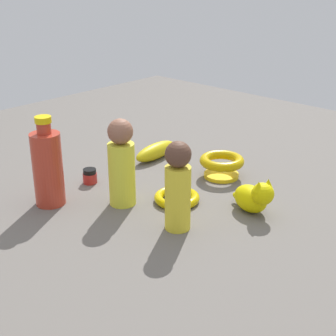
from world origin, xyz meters
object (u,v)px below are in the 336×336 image
at_px(banana, 156,151).
at_px(person_figure_child, 121,164).
at_px(bottle_tall, 48,167).
at_px(nail_polish_jar, 90,176).
at_px(cat_figurine, 254,197).
at_px(bangle, 177,197).
at_px(bowl, 222,164).
at_px(person_figure_adult, 178,186).

relative_size(banana, person_figure_child, 0.78).
relative_size(bottle_tall, nail_polish_jar, 5.61).
relative_size(cat_figurine, banana, 0.76).
height_order(cat_figurine, bangle, cat_figurine).
height_order(banana, bangle, banana).
bearing_deg(bangle, banana, 144.45).
xyz_separation_m(banana, bangle, (0.23, -0.17, -0.01)).
height_order(banana, person_figure_child, person_figure_child).
relative_size(banana, bowl, 1.39).
distance_m(person_figure_adult, bangle, 0.16).
distance_m(cat_figurine, bowl, 0.21).
height_order(nail_polish_jar, cat_figurine, cat_figurine).
bearing_deg(person_figure_child, banana, 119.10).
bearing_deg(nail_polish_jar, person_figure_child, -8.70).
distance_m(bottle_tall, banana, 0.39).
bearing_deg(banana, nail_polish_jar, -5.20).
relative_size(nail_polish_jar, bangle, 0.35).
bearing_deg(nail_polish_jar, person_figure_adult, -4.04).
height_order(bottle_tall, bowl, bottle_tall).
xyz_separation_m(bottle_tall, banana, (-0.02, 0.38, -0.07)).
bearing_deg(banana, bangle, 50.32).
height_order(bottle_tall, banana, bottle_tall).
bearing_deg(bangle, bowl, 93.81).
height_order(bottle_tall, person_figure_child, bottle_tall).
distance_m(nail_polish_jar, banana, 0.24).
height_order(nail_polish_jar, bangle, nail_polish_jar).
distance_m(person_figure_child, person_figure_adult, 0.17).
height_order(nail_polish_jar, person_figure_adult, person_figure_adult).
height_order(bottle_tall, person_figure_adult, bottle_tall).
distance_m(cat_figurine, person_figure_child, 0.31).
height_order(cat_figurine, person_figure_adult, person_figure_adult).
bearing_deg(nail_polish_jar, bangle, 16.95).
bearing_deg(cat_figurine, person_figure_child, -145.93).
bearing_deg(bottle_tall, person_figure_adult, 21.15).
bearing_deg(person_figure_adult, bottle_tall, -158.85).
bearing_deg(person_figure_child, bangle, 47.55).
xyz_separation_m(nail_polish_jar, bowl, (0.23, 0.26, 0.02)).
relative_size(bowl, bangle, 1.08).
bearing_deg(person_figure_adult, banana, 140.60).
height_order(nail_polish_jar, bowl, bowl).
xyz_separation_m(cat_figurine, bangle, (-0.16, -0.07, -0.03)).
distance_m(bottle_tall, person_figure_adult, 0.32).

